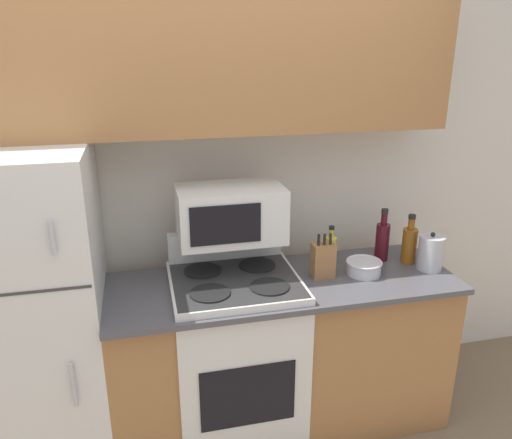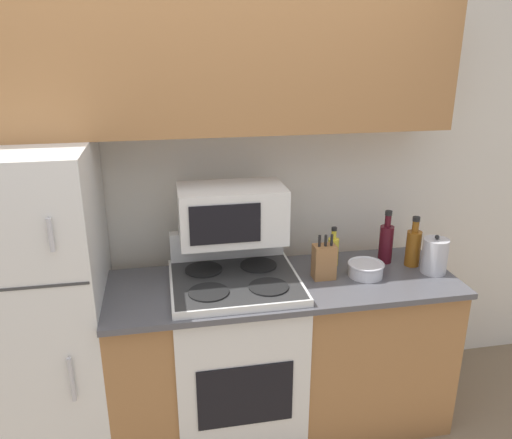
% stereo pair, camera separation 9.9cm
% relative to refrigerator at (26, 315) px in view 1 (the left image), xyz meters
% --- Properties ---
extents(wall_back, '(8.00, 0.05, 2.55)m').
position_rel_refrigerator_xyz_m(wall_back, '(0.90, 0.39, 0.46)').
color(wall_back, silver).
rests_on(wall_back, ground_plane).
extents(lower_cabinets, '(1.79, 0.62, 0.89)m').
position_rel_refrigerator_xyz_m(lower_cabinets, '(1.26, -0.07, -0.36)').
color(lower_cabinets, '#9E6B3D').
rests_on(lower_cabinets, ground_plane).
extents(refrigerator, '(0.73, 0.74, 1.62)m').
position_rel_refrigerator_xyz_m(refrigerator, '(0.00, 0.00, 0.00)').
color(refrigerator, silver).
rests_on(refrigerator, ground_plane).
extents(upper_cabinets, '(2.53, 0.35, 0.69)m').
position_rel_refrigerator_xyz_m(upper_cabinets, '(0.90, 0.19, 1.16)').
color(upper_cabinets, '#9E6B3D').
rests_on(upper_cabinets, refrigerator).
extents(stove, '(0.65, 0.60, 1.09)m').
position_rel_refrigerator_xyz_m(stove, '(1.01, -0.08, -0.33)').
color(stove, silver).
rests_on(stove, ground_plane).
extents(microwave, '(0.53, 0.32, 0.28)m').
position_rel_refrigerator_xyz_m(microwave, '(1.01, 0.05, 0.42)').
color(microwave, silver).
rests_on(microwave, stove).
extents(knife_block, '(0.11, 0.08, 0.24)m').
position_rel_refrigerator_xyz_m(knife_block, '(1.47, -0.08, 0.17)').
color(knife_block, '#9E6B3D').
rests_on(knife_block, lower_cabinets).
extents(bowl, '(0.19, 0.19, 0.07)m').
position_rel_refrigerator_xyz_m(bowl, '(1.70, -0.10, 0.12)').
color(bowl, silver).
rests_on(bowl, lower_cabinets).
extents(bottle_cooking_spray, '(0.06, 0.06, 0.22)m').
position_rel_refrigerator_xyz_m(bottle_cooking_spray, '(1.57, 0.06, 0.17)').
color(bottle_cooking_spray, gold).
rests_on(bottle_cooking_spray, lower_cabinets).
extents(bottle_wine_red, '(0.08, 0.08, 0.30)m').
position_rel_refrigerator_xyz_m(bottle_wine_red, '(1.87, 0.05, 0.20)').
color(bottle_wine_red, '#470F19').
rests_on(bottle_wine_red, lower_cabinets).
extents(bottle_whiskey, '(0.08, 0.08, 0.28)m').
position_rel_refrigerator_xyz_m(bottle_whiskey, '(2.00, -0.02, 0.19)').
color(bottle_whiskey, brown).
rests_on(bottle_whiskey, lower_cabinets).
extents(kettle, '(0.13, 0.13, 0.21)m').
position_rel_refrigerator_xyz_m(kettle, '(2.07, -0.13, 0.18)').
color(kettle, '#B7B7BC').
rests_on(kettle, lower_cabinets).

